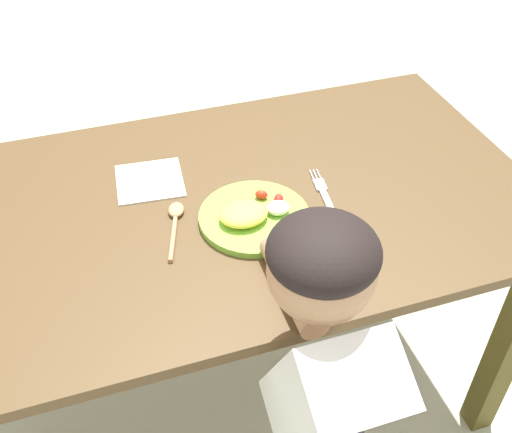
% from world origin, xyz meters
% --- Properties ---
extents(ground_plane, '(8.00, 8.00, 0.00)m').
position_xyz_m(ground_plane, '(0.00, 0.00, 0.00)').
color(ground_plane, beige).
extents(dining_table, '(1.48, 0.81, 0.74)m').
position_xyz_m(dining_table, '(0.00, 0.00, 0.62)').
color(dining_table, '#513C22').
rests_on(dining_table, ground_plane).
extents(plate, '(0.24, 0.24, 0.05)m').
position_xyz_m(plate, '(0.06, -0.08, 0.75)').
color(plate, '#7FC441').
rests_on(plate, dining_table).
extents(fork, '(0.05, 0.23, 0.01)m').
position_xyz_m(fork, '(0.24, -0.07, 0.74)').
color(fork, silver).
rests_on(fork, dining_table).
extents(spoon, '(0.07, 0.18, 0.02)m').
position_xyz_m(spoon, '(-0.10, -0.03, 0.74)').
color(spoon, tan).
rests_on(spoon, dining_table).
extents(person, '(0.18, 0.46, 1.01)m').
position_xyz_m(person, '(0.06, -0.51, 0.58)').
color(person, '#4D4A60').
rests_on(person, ground_plane).
extents(napkin, '(0.17, 0.17, 0.00)m').
position_xyz_m(napkin, '(-0.13, 0.13, 0.74)').
color(napkin, white).
rests_on(napkin, dining_table).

